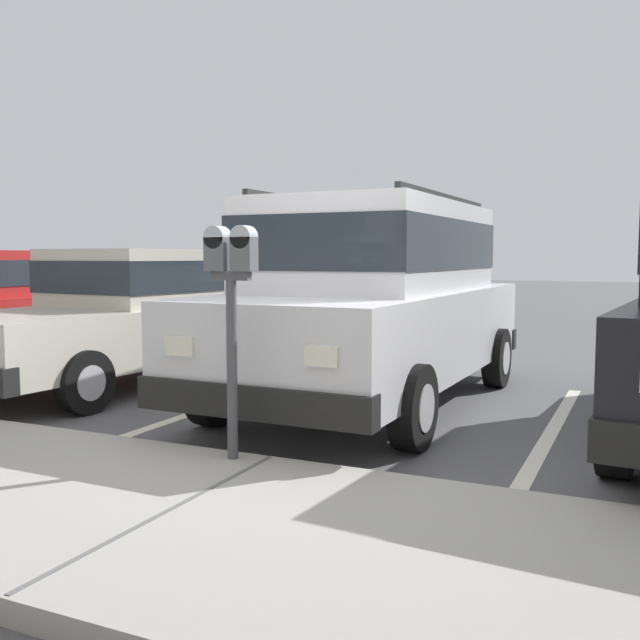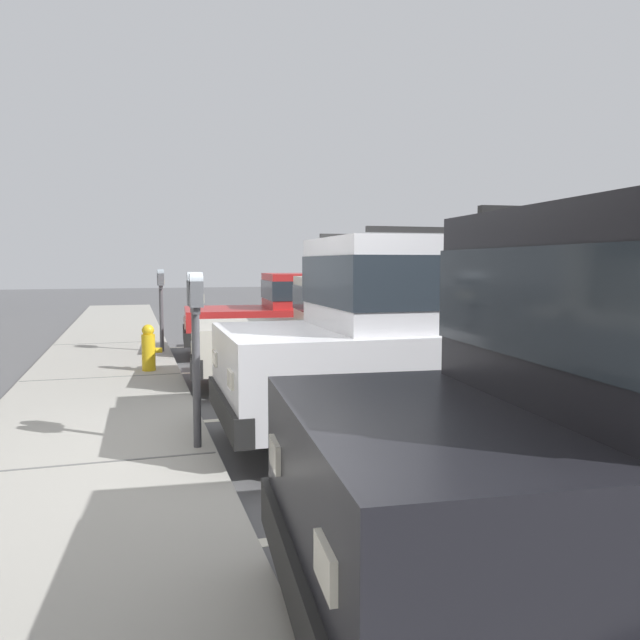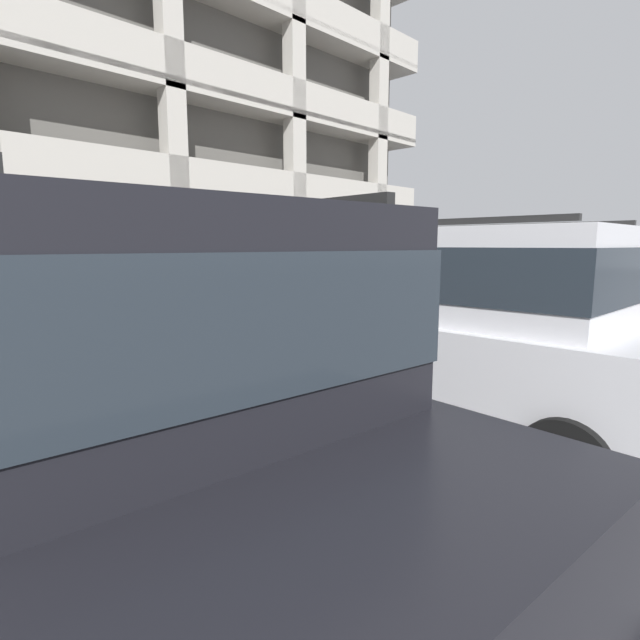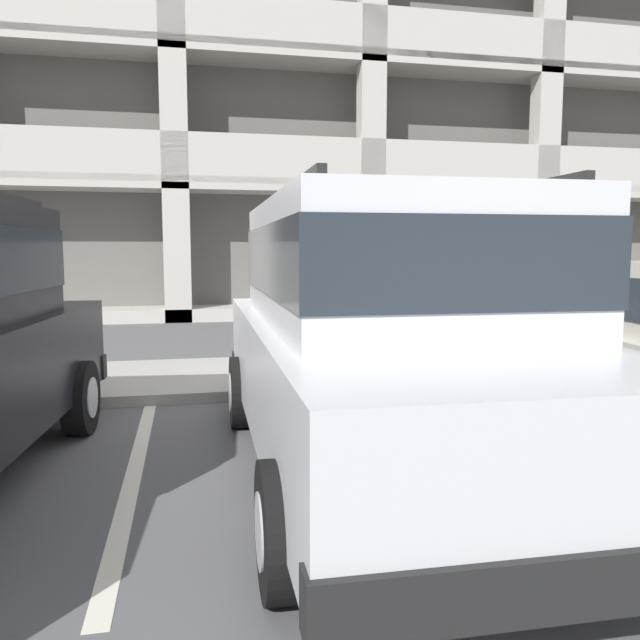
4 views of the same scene
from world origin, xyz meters
name	(u,v)px [view 4 (image 4 of 4)]	position (x,y,z in m)	size (l,w,h in m)	color
ground_plane	(300,408)	(0.00, 0.00, -0.05)	(80.00, 80.00, 0.10)	#565659
sidewalk	(282,375)	(0.00, 1.30, 0.06)	(40.00, 2.20, 0.12)	#9E9B93
parking_stall_lines	(496,431)	(1.56, -1.40, 0.00)	(12.63, 4.80, 0.01)	silver
silver_suv	(381,328)	(0.19, -2.26, 1.09)	(2.08, 4.81, 2.03)	silver
parking_meter_near	(313,284)	(0.21, 0.35, 1.26)	(0.35, 0.12, 1.54)	#47474C
fire_hydrant	(622,340)	(4.41, 0.65, 0.46)	(0.30, 0.30, 0.70)	gold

